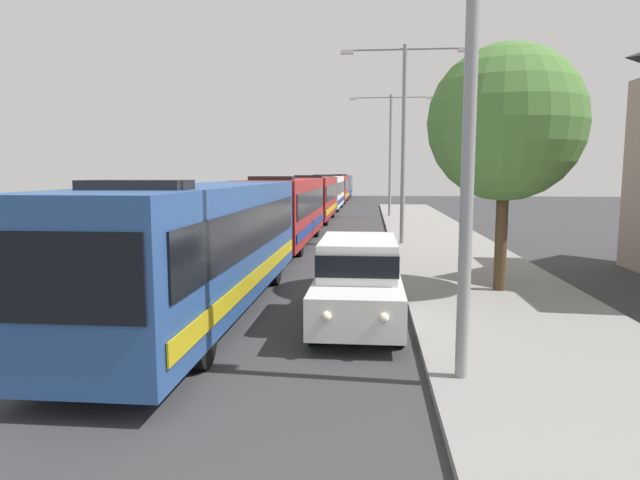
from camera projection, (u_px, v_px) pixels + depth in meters
name	position (u px, v px, depth m)	size (l,w,h in m)	color
bus_lead	(204.00, 242.00, 12.97)	(2.58, 12.22, 3.21)	#284C8C
bus_second_in_line	(286.00, 209.00, 25.45)	(2.58, 11.78, 3.21)	maroon
bus_middle	(314.00, 197.00, 38.06)	(2.58, 10.71, 3.21)	maroon
bus_fourth_in_line	(328.00, 191.00, 50.22)	(2.58, 11.18, 3.21)	silver
bus_rear	(336.00, 188.00, 62.54)	(2.58, 11.37, 3.21)	maroon
bus_tail_end	(342.00, 185.00, 74.63)	(2.58, 12.06, 3.21)	#284C8C
white_suv	(358.00, 278.00, 12.02)	(1.86, 4.87, 1.90)	white
box_truck_oncoming	(322.00, 184.00, 81.42)	(2.35, 7.10, 3.15)	navy
streetlamp_near	(472.00, 37.00, 7.94)	(5.77, 0.28, 8.43)	gray
streetlamp_mid	(404.00, 125.00, 24.33)	(5.67, 0.28, 8.80)	gray
streetlamp_far	(391.00, 143.00, 40.73)	(6.22, 0.28, 8.97)	gray
roadside_tree	(506.00, 124.00, 14.41)	(4.12, 4.12, 6.55)	#4C3823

